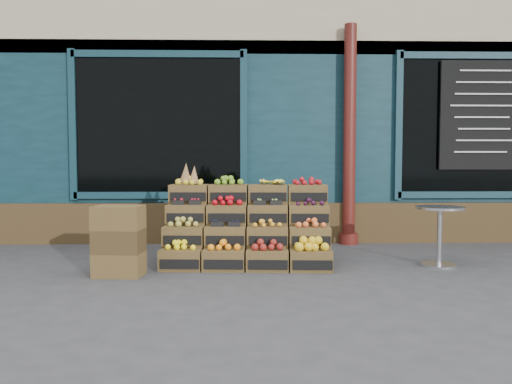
{
  "coord_description": "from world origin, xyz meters",
  "views": [
    {
      "loc": [
        -0.33,
        -5.24,
        1.2
      ],
      "look_at": [
        -0.2,
        0.7,
        0.85
      ],
      "focal_mm": 35.0,
      "sensor_mm": 36.0,
      "label": 1
    }
  ],
  "objects": [
    {
      "name": "bistro_table",
      "position": [
        1.92,
        0.43,
        0.43
      ],
      "size": [
        0.55,
        0.55,
        0.69
      ],
      "rotation": [
        0.0,
        0.0,
        0.33
      ],
      "color": "silver",
      "rests_on": "ground"
    },
    {
      "name": "shopkeeper",
      "position": [
        -1.17,
        2.74,
        0.96
      ],
      "size": [
        0.82,
        0.68,
        1.91
      ],
      "primitive_type": "imported",
      "rotation": [
        0.0,
        0.0,
        3.51
      ],
      "color": "#1E6B25",
      "rests_on": "ground"
    },
    {
      "name": "ground",
      "position": [
        0.0,
        0.0,
        0.0
      ],
      "size": [
        60.0,
        60.0,
        0.0
      ],
      "primitive_type": "plane",
      "color": "#38383A",
      "rests_on": "ground"
    },
    {
      "name": "spare_crates",
      "position": [
        -1.67,
        0.02,
        0.37
      ],
      "size": [
        0.53,
        0.39,
        0.75
      ],
      "rotation": [
        0.0,
        0.0,
        -0.08
      ],
      "color": "brown",
      "rests_on": "ground"
    },
    {
      "name": "shop_facade",
      "position": [
        0.0,
        5.11,
        2.4
      ],
      "size": [
        12.0,
        6.24,
        4.8
      ],
      "color": "#102F39",
      "rests_on": "ground"
    },
    {
      "name": "crate_display",
      "position": [
        -0.31,
        0.67,
        0.37
      ],
      "size": [
        1.96,
        1.03,
        1.2
      ],
      "rotation": [
        0.0,
        0.0,
        -0.05
      ],
      "color": "brown",
      "rests_on": "ground"
    }
  ]
}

